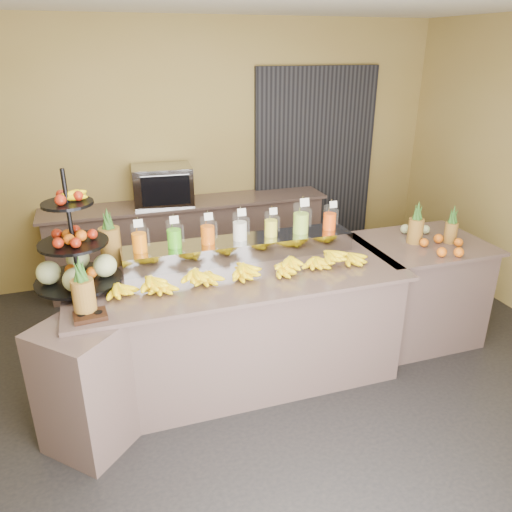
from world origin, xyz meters
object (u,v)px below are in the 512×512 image
right_fruit_pile (437,239)px  oven_warmer (163,185)px  pitcher_tray (240,248)px  fruit_stand (81,257)px  banana_heap (242,268)px  condiment_caddy (90,316)px

right_fruit_pile → oven_warmer: 2.82m
pitcher_tray → oven_warmer: size_ratio=3.01×
fruit_stand → banana_heap: bearing=-22.4°
banana_heap → oven_warmer: size_ratio=3.22×
banana_heap → condiment_caddy: bearing=-165.5°
fruit_stand → right_fruit_pile: fruit_stand is taller
banana_heap → fruit_stand: fruit_stand is taller
pitcher_tray → fruit_stand: 1.21m
condiment_caddy → right_fruit_pile: 2.84m
oven_warmer → banana_heap: bearing=-78.4°
condiment_caddy → right_fruit_pile: (2.82, 0.34, 0.05)m
fruit_stand → right_fruit_pile: (2.84, -0.15, -0.15)m
pitcher_tray → oven_warmer: 1.71m
condiment_caddy → right_fruit_pile: right_fruit_pile is taller
oven_warmer → right_fruit_pile: bearing=-40.3°
fruit_stand → right_fruit_pile: bearing=-14.3°
pitcher_tray → right_fruit_pile: right_fruit_pile is taller
condiment_caddy → banana_heap: bearing=14.5°
banana_heap → right_fruit_pile: right_fruit_pile is taller
right_fruit_pile → oven_warmer: oven_warmer is taller
fruit_stand → condiment_caddy: size_ratio=4.21×
oven_warmer → fruit_stand: bearing=-110.4°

